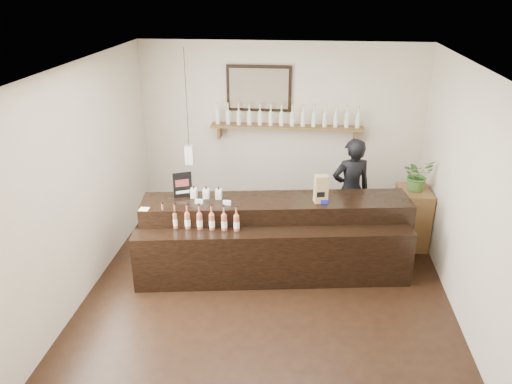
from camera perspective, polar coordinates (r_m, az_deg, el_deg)
The scene contains 10 objects.
ground at distance 6.44m, azimuth 1.29°, elevation -11.45°, with size 5.00×5.00×0.00m, color black.
room_shell at distance 5.64m, azimuth 1.45°, elevation 2.91°, with size 5.00×5.00×5.00m.
back_wall_decor at distance 7.90m, azimuth 1.81°, elevation 9.25°, with size 2.66×0.96×1.69m.
counter at distance 6.67m, azimuth 2.15°, elevation -5.42°, with size 3.59×1.43×1.15m.
promo_sign at distance 6.63m, azimuth -8.40°, elevation 0.81°, with size 0.23×0.12×0.34m.
paper_bag at distance 6.46m, azimuth 7.44°, elevation 0.34°, with size 0.19×0.16×0.36m.
tape_dispenser at distance 6.49m, azimuth 7.72°, elevation -0.96°, with size 0.12×0.06×0.10m.
side_cabinet at distance 7.66m, azimuth 17.36°, elevation -2.78°, with size 0.46×0.62×0.87m.
potted_plant at distance 7.40m, azimuth 17.97°, elevation 1.89°, with size 0.42×0.36×0.47m, color #3D692A.
shopkeeper at distance 7.39m, azimuth 10.81°, elevation 0.90°, with size 0.66×0.43×1.80m, color black.
Camera 1 is at (0.40, -5.27, 3.67)m, focal length 35.00 mm.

